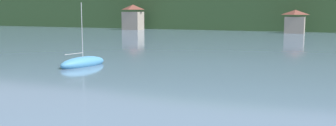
% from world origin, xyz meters
% --- Properties ---
extents(wooded_hillside, '(352.00, 65.00, 51.67)m').
position_xyz_m(wooded_hillside, '(-23.22, 169.52, 8.68)').
color(wooded_hillside, '#38562D').
rests_on(wooded_hillside, ground_plane).
extents(shore_building_west, '(5.49, 4.38, 7.27)m').
position_xyz_m(shore_building_west, '(-45.31, 125.95, 3.53)').
color(shore_building_west, gray).
rests_on(shore_building_west, ground_plane).
extents(shore_building_westcentral, '(4.83, 3.62, 5.75)m').
position_xyz_m(shore_building_westcentral, '(0.00, 125.59, 2.79)').
color(shore_building_westcentral, gray).
rests_on(shore_building_westcentral, ground_plane).
extents(sailboat_mid_1, '(2.82, 5.82, 6.71)m').
position_xyz_m(sailboat_mid_1, '(-13.79, 57.38, 0.31)').
color(sailboat_mid_1, teal).
rests_on(sailboat_mid_1, ground_plane).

